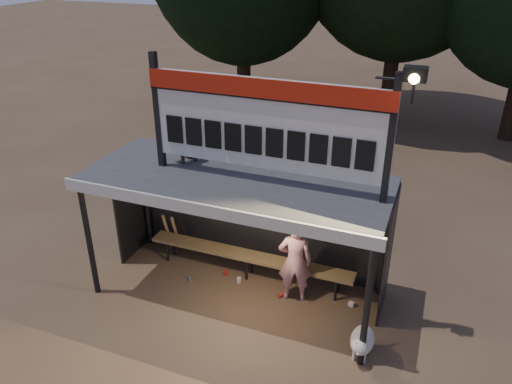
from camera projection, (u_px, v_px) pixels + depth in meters
ground at (238, 292)px, 9.09m from camera, size 80.00×80.00×0.00m
player at (295, 261)px, 8.60m from camera, size 0.66×0.53×1.59m
child_a at (182, 133)px, 8.42m from camera, size 0.62×0.62×1.02m
child_b at (190, 133)px, 8.66m from camera, size 0.50×0.49×0.87m
dugout_shelter at (242, 197)px, 8.47m from camera, size 5.10×2.08×2.32m
scoreboard_assembly at (268, 122)px, 7.41m from camera, size 4.10×0.27×1.99m
bench at (249, 257)px, 9.36m from camera, size 4.00×0.35×0.48m
dog at (362, 341)px, 7.59m from camera, size 0.36×0.81×0.49m
bats at (176, 233)px, 10.14m from camera, size 0.49×0.33×0.84m
litter at (256, 286)px, 9.21m from camera, size 3.11×0.54×0.08m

